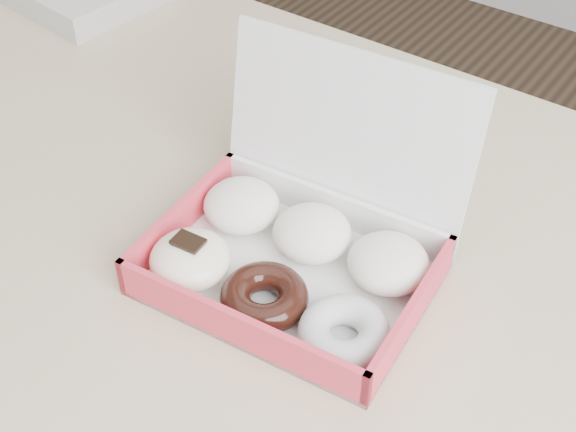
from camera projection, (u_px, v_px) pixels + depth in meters
The scene contains 2 objects.
table at pixel (178, 233), 0.95m from camera, with size 1.20×0.80×0.75m.
donut_box at pixel (295, 248), 0.78m from camera, with size 0.28×0.25×0.19m.
Camera 1 is at (0.51, -0.49, 1.33)m, focal length 50.00 mm.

